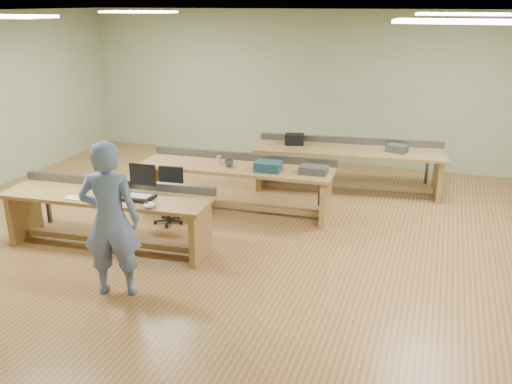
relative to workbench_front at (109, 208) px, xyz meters
The scene contains 21 objects.
floor 2.01m from the workbench_front, 31.82° to the left, with size 10.00×10.00×0.00m, color olive.
ceiling 3.12m from the workbench_front, 31.82° to the left, with size 10.00×10.00×0.00m, color silver.
wall_back 5.37m from the workbench_front, 71.87° to the left, with size 10.00×0.04×3.00m, color #97A67D.
wall_front 3.53m from the workbench_front, 61.13° to the right, with size 10.00×0.04×3.00m, color #97A67D.
fluor_panels 3.09m from the workbench_front, 31.82° to the left, with size 6.20×3.50×0.03m.
workbench_front is the anchor object (origin of this frame).
workbench_mid 2.12m from the workbench_front, 57.61° to the left, with size 3.04×0.96×0.86m.
workbench_back 4.23m from the workbench_front, 52.42° to the left, with size 3.29×1.24×0.86m.
person 1.33m from the workbench_front, 54.38° to the right, with size 0.65×0.43×1.78m, color #6479A3.
laptop_base 0.54m from the workbench_front, ahead, with size 0.36×0.30×0.04m, color black.
laptop_screen 0.69m from the workbench_front, 12.24° to the left, with size 0.36×0.02×0.29m, color black.
keyboard 0.42m from the workbench_front, 121.32° to the right, with size 0.43×0.14×0.02m, color white.
trackball_mouse 0.84m from the workbench_front, 18.70° to the right, with size 0.14×0.16×0.07m, color white.
camera_bag 0.30m from the workbench_front, 60.07° to the left, with size 0.24×0.15×0.16m, color black.
task_chair 1.10m from the workbench_front, 71.68° to the left, with size 0.49×0.49×0.83m.
parts_bin_teal 2.38m from the workbench_front, 45.02° to the left, with size 0.39×0.29×0.13m, color #143643.
parts_bin_grey 2.95m from the workbench_front, 37.00° to the left, with size 0.40×0.26×0.11m, color #333335.
mug 1.99m from the workbench_front, 58.10° to the left, with size 0.13×0.13×0.11m, color #333335.
drinks_can 1.98m from the workbench_front, 64.77° to the left, with size 0.07×0.07×0.13m, color silver.
storage_box_back 3.70m from the workbench_front, 63.85° to the left, with size 0.33×0.23×0.19m, color black.
tray_back 4.79m from the workbench_front, 44.99° to the left, with size 0.32×0.23×0.13m, color #333335.
Camera 1 is at (2.40, -6.69, 3.14)m, focal length 38.00 mm.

